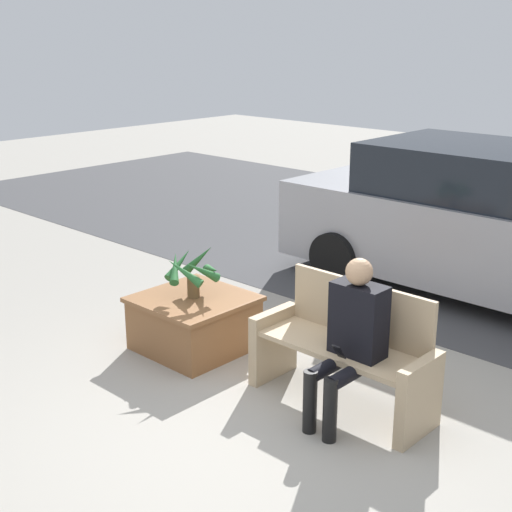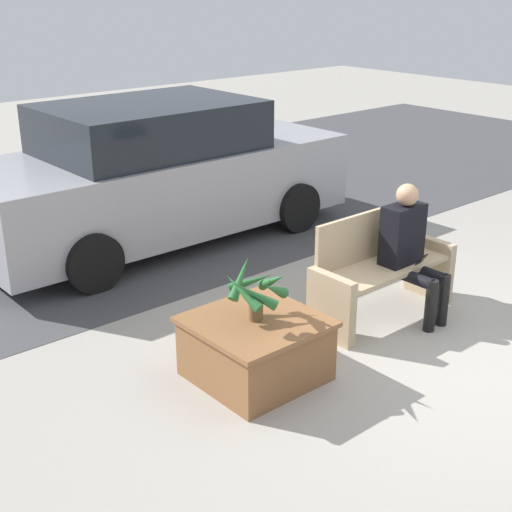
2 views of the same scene
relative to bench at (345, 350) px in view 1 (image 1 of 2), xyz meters
The scene contains 6 objects.
ground_plane 0.95m from the bench, 105.10° to the right, with size 30.00×30.00×0.00m, color #9E998E.
bench is the anchor object (origin of this frame).
person_seated 0.36m from the bench, 46.59° to the right, with size 0.41×0.60×1.25m.
planter_box 1.62m from the bench, behind, with size 0.95×0.94×0.50m.
potted_plant 1.65m from the bench, behind, with size 0.54×0.55×0.48m.
parked_car 3.13m from the bench, 96.90° to the left, with size 4.53×1.98×1.64m.
Camera 1 is at (3.16, -3.35, 2.79)m, focal length 50.00 mm.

